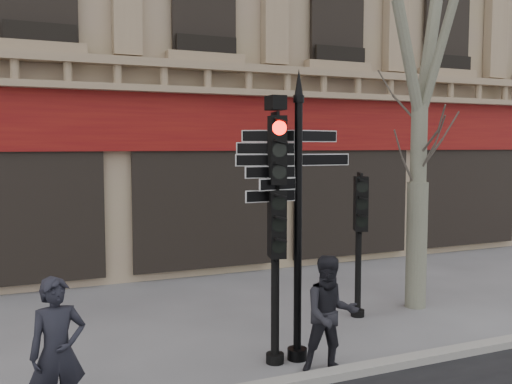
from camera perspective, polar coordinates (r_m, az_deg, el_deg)
ground at (r=9.27m, az=4.94°, el=-14.73°), size 80.00×80.00×0.00m
kerb at (r=8.12m, az=9.88°, el=-17.20°), size 80.00×0.25×0.12m
fingerpost at (r=8.02m, az=4.25°, el=2.53°), size 1.98×1.98×4.14m
traffic_signal_main at (r=7.89m, az=1.96°, el=-0.45°), size 0.47×0.38×3.76m
traffic_signal_secondary at (r=10.31m, az=10.25°, el=-2.70°), size 0.51×0.45×2.53m
pedestrian_a at (r=6.77m, az=-19.24°, el=-14.96°), size 0.65×0.46×1.67m
pedestrian_b at (r=7.94m, az=7.47°, el=-12.04°), size 0.90×0.78×1.60m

